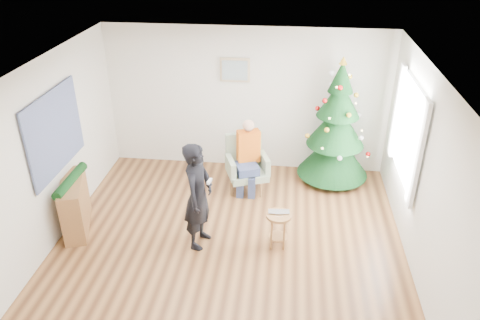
# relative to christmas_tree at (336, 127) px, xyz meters

# --- Properties ---
(floor) EXTENTS (5.00, 5.00, 0.00)m
(floor) POSITION_rel_christmas_tree_xyz_m (-1.58, -2.14, -1.01)
(floor) COLOR brown
(floor) RESTS_ON ground
(ceiling) EXTENTS (5.00, 5.00, 0.00)m
(ceiling) POSITION_rel_christmas_tree_xyz_m (-1.58, -2.14, 1.59)
(ceiling) COLOR white
(ceiling) RESTS_ON wall_back
(wall_back) EXTENTS (5.00, 0.00, 5.00)m
(wall_back) POSITION_rel_christmas_tree_xyz_m (-1.58, 0.36, 0.29)
(wall_back) COLOR silver
(wall_back) RESTS_ON floor
(wall_front) EXTENTS (5.00, 0.00, 5.00)m
(wall_front) POSITION_rel_christmas_tree_xyz_m (-1.58, -4.64, 0.29)
(wall_front) COLOR silver
(wall_front) RESTS_ON floor
(wall_left) EXTENTS (0.00, 5.00, 5.00)m
(wall_left) POSITION_rel_christmas_tree_xyz_m (-4.08, -2.14, 0.29)
(wall_left) COLOR silver
(wall_left) RESTS_ON floor
(wall_right) EXTENTS (0.00, 5.00, 5.00)m
(wall_right) POSITION_rel_christmas_tree_xyz_m (0.92, -2.14, 0.29)
(wall_right) COLOR silver
(wall_right) RESTS_ON floor
(window_panel) EXTENTS (0.04, 1.30, 1.40)m
(window_panel) POSITION_rel_christmas_tree_xyz_m (0.89, -1.14, 0.49)
(window_panel) COLOR white
(window_panel) RESTS_ON wall_right
(curtains) EXTENTS (0.05, 1.75, 1.50)m
(curtains) POSITION_rel_christmas_tree_xyz_m (0.86, -1.14, 0.49)
(curtains) COLOR white
(curtains) RESTS_ON wall_right
(christmas_tree) EXTENTS (1.24, 1.24, 2.24)m
(christmas_tree) POSITION_rel_christmas_tree_xyz_m (0.00, 0.00, 0.00)
(christmas_tree) COLOR #3F2816
(christmas_tree) RESTS_ON floor
(stool) EXTENTS (0.36, 0.36, 0.54)m
(stool) POSITION_rel_christmas_tree_xyz_m (-0.88, -2.03, -0.73)
(stool) COLOR brown
(stool) RESTS_ON floor
(laptop) EXTENTS (0.31, 0.21, 0.02)m
(laptop) POSITION_rel_christmas_tree_xyz_m (-0.88, -2.03, -0.46)
(laptop) COLOR silver
(laptop) RESTS_ON stool
(armchair) EXTENTS (0.80, 0.79, 0.95)m
(armchair) POSITION_rel_christmas_tree_xyz_m (-1.49, -0.48, -0.66)
(armchair) COLOR gray
(armchair) RESTS_ON floor
(seated_person) EXTENTS (0.46, 0.60, 1.25)m
(seated_person) POSITION_rel_christmas_tree_xyz_m (-1.47, -0.53, -0.37)
(seated_person) COLOR navy
(seated_person) RESTS_ON armchair
(standing_man) EXTENTS (0.48, 0.64, 1.59)m
(standing_man) POSITION_rel_christmas_tree_xyz_m (-2.00, -2.09, -0.21)
(standing_man) COLOR black
(standing_man) RESTS_ON floor
(game_controller) EXTENTS (0.06, 0.13, 0.04)m
(game_controller) POSITION_rel_christmas_tree_xyz_m (-1.83, -2.12, 0.05)
(game_controller) COLOR white
(game_controller) RESTS_ON standing_man
(console) EXTENTS (0.60, 1.04, 0.80)m
(console) POSITION_rel_christmas_tree_xyz_m (-3.91, -1.92, -0.61)
(console) COLOR brown
(console) RESTS_ON floor
(garland) EXTENTS (0.14, 0.90, 0.14)m
(garland) POSITION_rel_christmas_tree_xyz_m (-3.91, -1.92, -0.19)
(garland) COLOR black
(garland) RESTS_ON console
(tapestry) EXTENTS (0.03, 1.50, 1.15)m
(tapestry) POSITION_rel_christmas_tree_xyz_m (-4.04, -1.84, 0.54)
(tapestry) COLOR black
(tapestry) RESTS_ON wall_left
(framed_picture) EXTENTS (0.52, 0.05, 0.42)m
(framed_picture) POSITION_rel_christmas_tree_xyz_m (-1.78, 0.32, 0.84)
(framed_picture) COLOR tan
(framed_picture) RESTS_ON wall_back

